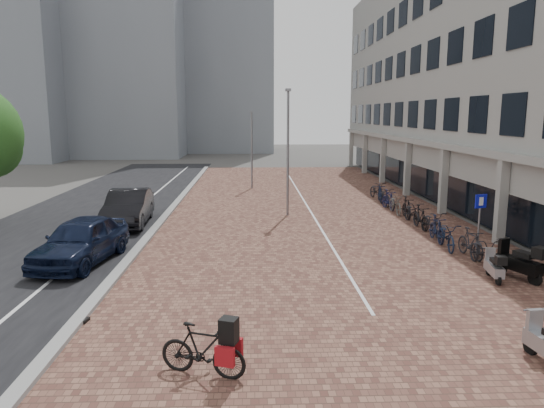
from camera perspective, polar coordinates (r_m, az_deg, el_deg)
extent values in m
plane|color=#474442|center=(15.79, 0.88, -8.49)|extent=(140.00, 140.00, 0.00)
cube|color=brown|center=(27.55, 3.66, -0.43)|extent=(14.50, 42.00, 0.04)
cube|color=black|center=(28.60, -18.84, -0.58)|extent=(8.00, 50.00, 0.03)
cube|color=gray|center=(27.72, -11.10, -0.41)|extent=(0.35, 42.00, 0.14)
cube|color=white|center=(28.09, -14.92, -0.52)|extent=(0.12, 44.00, 0.00)
cube|color=white|center=(27.57, 4.07, -0.37)|extent=(0.10, 30.00, 0.00)
cube|color=gray|center=(34.07, 22.51, 15.19)|extent=(8.00, 40.00, 13.00)
cube|color=black|center=(32.82, 16.30, 3.86)|extent=(0.15, 38.00, 3.20)
cube|color=gray|center=(32.63, 16.12, 6.92)|extent=(1.60, 38.00, 0.30)
cube|color=gray|center=(21.51, 24.36, 0.28)|extent=(0.35, 0.35, 3.40)
cube|color=gray|center=(26.95, 18.71, 2.46)|extent=(0.35, 0.35, 3.40)
cube|color=gray|center=(32.58, 14.97, 3.88)|extent=(0.35, 0.35, 3.40)
cube|color=gray|center=(38.32, 12.33, 4.87)|extent=(0.35, 0.35, 3.40)
cube|color=gray|center=(44.14, 10.38, 5.60)|extent=(0.35, 0.35, 3.40)
cube|color=gray|center=(49.99, 8.88, 6.15)|extent=(0.35, 0.35, 3.40)
cube|color=gray|center=(65.67, -16.56, 19.31)|extent=(14.00, 12.00, 32.00)
cube|color=gray|center=(70.47, -5.05, 16.54)|extent=(12.00, 10.00, 26.00)
cube|color=gray|center=(62.45, -26.85, 13.60)|extent=(10.00, 10.00, 20.00)
imported|color=black|center=(18.43, -20.66, -3.87)|extent=(2.58, 4.89, 1.58)
imported|color=black|center=(24.13, -15.82, -0.38)|extent=(2.00, 4.98, 1.61)
imported|color=black|center=(10.27, -7.79, -15.96)|extent=(1.84, 1.06, 1.07)
cube|color=black|center=(10.07, -7.86, -13.50)|extent=(0.40, 0.39, 0.48)
cube|color=maroon|center=(10.27, -9.07, -15.66)|extent=(0.39, 0.22, 0.37)
cube|color=maroon|center=(10.23, -6.53, -15.71)|extent=(0.39, 0.22, 0.37)
cylinder|color=slate|center=(19.10, 22.18, -2.67)|extent=(0.07, 0.07, 2.11)
cube|color=#0D14B4|center=(18.89, 22.42, 0.30)|extent=(0.47, 0.20, 0.48)
cylinder|color=gray|center=(25.02, 1.79, 5.62)|extent=(0.12, 0.12, 6.17)
cylinder|color=gray|center=(34.41, -2.29, 5.99)|extent=(0.12, 0.12, 5.15)
imported|color=black|center=(18.23, 22.57, -5.03)|extent=(0.79, 2.00, 1.04)
imported|color=black|center=(19.28, 21.41, -4.13)|extent=(0.65, 1.78, 1.05)
imported|color=#131E36|center=(20.16, 19.03, -3.40)|extent=(0.87, 2.03, 1.04)
imported|color=#121A33|center=(21.21, 17.98, -2.67)|extent=(0.60, 1.77, 1.05)
imported|color=black|center=(22.35, 17.55, -2.03)|extent=(0.84, 2.02, 1.04)
imported|color=black|center=(23.37, 16.30, -1.44)|extent=(0.49, 1.75, 1.05)
imported|color=black|center=(24.44, 15.47, -0.92)|extent=(0.71, 1.98, 1.04)
imported|color=black|center=(25.54, 14.88, -0.41)|extent=(0.63, 1.78, 1.05)
imported|color=#585751|center=(26.57, 13.69, 0.02)|extent=(0.69, 1.97, 1.04)
imported|color=#16193D|center=(27.64, 12.95, 0.45)|extent=(0.70, 1.79, 1.05)
imported|color=black|center=(28.77, 12.58, 0.82)|extent=(0.72, 1.98, 1.04)
imported|color=black|center=(29.87, 12.03, 1.19)|extent=(0.74, 1.80, 1.05)
imported|color=black|center=(30.99, 11.67, 1.51)|extent=(0.93, 2.04, 1.04)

